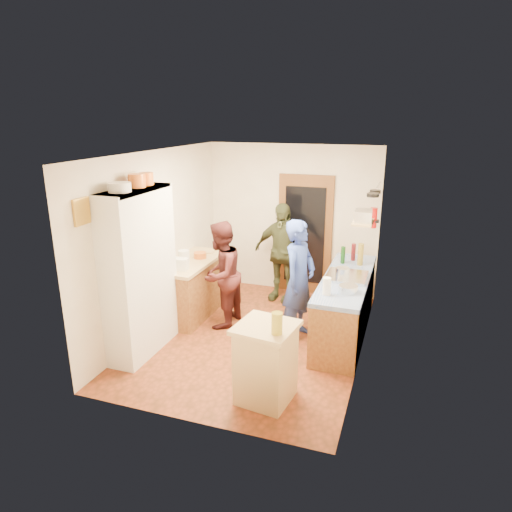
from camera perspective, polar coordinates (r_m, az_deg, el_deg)
The scene contains 44 objects.
floor at distance 6.68m, azimuth -0.19°, elevation -10.16°, with size 3.00×4.00×0.02m, color brown.
ceiling at distance 5.94m, azimuth -0.21°, elevation 12.84°, with size 3.00×4.00×0.02m, color silver.
wall_back at distance 8.05m, azimuth 4.52°, elevation 4.56°, with size 3.00×0.02×2.60m, color silver.
wall_front at distance 4.45m, azimuth -8.78°, elevation -6.43°, with size 3.00×0.02×2.60m, color silver.
wall_left at distance 6.81m, azimuth -12.29°, elevation 1.83°, with size 0.02×4.00×2.60m, color silver.
wall_right at distance 5.89m, azimuth 13.82°, elevation -0.74°, with size 0.02×4.00×2.60m, color silver.
door_frame at distance 8.01m, azimuth 6.13°, elevation 2.62°, with size 0.95×0.06×2.10m, color brown.
door_glass at distance 7.98m, azimuth 6.08°, elevation 2.56°, with size 0.70×0.02×1.70m, color black.
hutch_body at distance 6.12m, azimuth -14.30°, elevation -2.06°, with size 0.40×1.20×2.20m, color white.
hutch_top_shelf at distance 5.86m, azimuth -15.09°, elevation 7.95°, with size 0.40×1.14×0.04m, color white.
plate_stack at distance 5.63m, azimuth -16.67°, elevation 8.23°, with size 0.27×0.27×0.11m, color white.
orange_pot_a at distance 5.92m, azimuth -14.65°, elevation 9.10°, with size 0.21×0.21×0.17m, color orange.
orange_pot_b at distance 6.10m, azimuth -13.54°, elevation 9.37°, with size 0.18×0.18×0.16m, color orange.
left_counter_base at distance 7.31m, azimuth -7.96°, elevation -4.07°, with size 0.60×1.40×0.85m, color #9F6F37.
left_counter_top at distance 7.16m, azimuth -8.11°, elevation -0.72°, with size 0.64×1.44×0.05m, color tan.
toaster at distance 6.73m, azimuth -9.48°, elevation -0.99°, with size 0.23×0.15×0.17m, color white.
kettle at distance 7.04m, azimuth -9.01°, elevation -0.07°, with size 0.17×0.17×0.19m, color white.
orange_bowl at distance 7.24m, azimuth -7.01°, elevation 0.10°, with size 0.20×0.20×0.09m, color orange.
chopping_board at distance 7.56m, azimuth -6.32°, elevation 0.62°, with size 0.30×0.22×0.03m, color tan.
right_counter_base at distance 6.69m, azimuth 11.06°, elevation -6.38°, with size 0.60×2.20×0.84m, color #9F6F37.
right_counter_top at distance 6.53m, azimuth 11.29°, elevation -2.76°, with size 0.62×2.22×0.06m, color #0E39A8.
hob at distance 6.46m, azimuth 11.24°, elevation -2.51°, with size 0.55×0.58×0.04m, color silver.
pot_on_hob at distance 6.37m, azimuth 10.75°, elevation -1.98°, with size 0.19×0.19×0.12m, color silver.
bottle_a at distance 7.03m, azimuth 10.82°, elevation 0.13°, with size 0.07×0.07×0.26m, color #143F14.
bottle_b at distance 7.20m, azimuth 12.07°, elevation 0.49°, with size 0.07×0.07×0.27m, color #591419.
bottle_c at distance 7.00m, azimuth 12.94°, elevation 0.21°, with size 0.08×0.08×0.33m, color olive.
paper_towel at distance 5.80m, azimuth 8.84°, elevation -3.75°, with size 0.10×0.10×0.22m, color white.
mixing_bowl at distance 5.93m, azimuth 11.46°, elevation -4.06°, with size 0.24×0.24×0.09m, color silver.
island_base at distance 5.18m, azimuth 1.23°, elevation -13.45°, with size 0.55×0.55×0.86m, color tan.
island_top at distance 4.96m, azimuth 1.27°, elevation -8.93°, with size 0.62×0.62×0.05m, color tan.
cutting_board at distance 5.01m, azimuth 0.99°, elevation -8.49°, with size 0.35×0.28×0.02m, color white.
oil_jar at distance 4.73m, azimuth 2.63°, elevation -8.40°, with size 0.12×0.12×0.23m, color #AD9E2D.
pan_rail at distance 7.21m, azimuth 15.08°, elevation 8.58°, with size 0.02×0.02×0.65m, color silver.
pan_hang_a at distance 7.06m, azimuth 14.40°, elevation 7.39°, with size 0.18×0.18×0.05m, color black.
pan_hang_b at distance 7.26m, azimuth 14.53°, elevation 7.48°, with size 0.16×0.16×0.05m, color black.
pan_hang_c at distance 7.46m, azimuth 14.67°, elevation 7.80°, with size 0.17×0.17×0.05m, color black.
wall_shelf at distance 6.23m, azimuth 13.22°, elevation 4.11°, with size 0.26×0.42×0.03m, color tan.
radio at distance 6.21m, azimuth 13.28°, elevation 4.92°, with size 0.22×0.30×0.15m, color silver.
ext_bracket at distance 7.49m, azimuth 14.90°, elevation 4.23°, with size 0.06×0.10×0.04m, color black.
fire_extinguisher at distance 7.48m, azimuth 14.48°, elevation 4.64°, with size 0.11×0.11×0.32m, color red.
picture_frame at distance 5.40m, azimuth -20.98°, elevation 5.22°, with size 0.03×0.25×0.30m, color gold.
person_hob at distance 6.39m, azimuth 5.53°, elevation -3.08°, with size 0.62×0.41×1.71m, color #2C43A3.
person_left at distance 6.78m, azimuth -4.04°, elevation -2.28°, with size 0.78×0.61×1.61m, color #411919.
person_back at distance 7.68m, azimuth 3.27°, elevation 0.44°, with size 0.99×0.41×1.69m, color #3B4026.
Camera 1 is at (1.95, -5.59, 3.09)m, focal length 32.00 mm.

